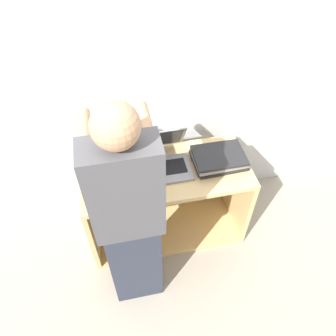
{
  "coord_description": "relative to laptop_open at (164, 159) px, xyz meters",
  "views": [
    {
      "loc": [
        -0.32,
        -1.3,
        2.51
      ],
      "look_at": [
        0.0,
        0.2,
        0.87
      ],
      "focal_mm": 35.0,
      "sensor_mm": 36.0,
      "label": 1
    }
  ],
  "objects": [
    {
      "name": "person",
      "position": [
        -0.31,
        -0.53,
        0.07
      ],
      "size": [
        0.4,
        0.53,
        1.72
      ],
      "color": "#2D3342",
      "rests_on": "ground_plane"
    },
    {
      "name": "ground_plane",
      "position": [
        0.0,
        -0.35,
        -0.8
      ],
      "size": [
        12.0,
        12.0,
        0.0
      ],
      "primitive_type": "plane",
      "color": "#9E9384"
    },
    {
      "name": "laptop_stack_right",
      "position": [
        0.4,
        -0.07,
        -0.01
      ],
      "size": [
        0.39,
        0.29,
        0.09
      ],
      "color": "#232326",
      "rests_on": "cart"
    },
    {
      "name": "laptop_stack_left",
      "position": [
        -0.4,
        -0.07,
        0.03
      ],
      "size": [
        0.39,
        0.3,
        0.16
      ],
      "color": "slate",
      "rests_on": "cart"
    },
    {
      "name": "laptop_open",
      "position": [
        0.0,
        0.0,
        0.0
      ],
      "size": [
        0.37,
        0.4,
        0.26
      ],
      "color": "gray",
      "rests_on": "cart"
    },
    {
      "name": "wall_back",
      "position": [
        0.0,
        0.32,
        0.4
      ],
      "size": [
        8.0,
        0.05,
        2.4
      ],
      "color": "silver",
      "rests_on": "ground_plane"
    },
    {
      "name": "cart",
      "position": [
        0.0,
        0.0,
        -0.43
      ],
      "size": [
        1.25,
        0.57,
        0.75
      ],
      "color": "tan",
      "rests_on": "ground_plane"
    }
  ]
}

